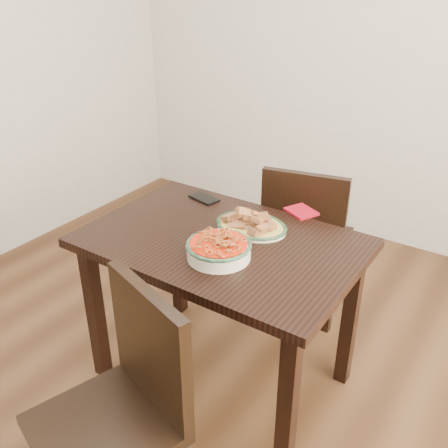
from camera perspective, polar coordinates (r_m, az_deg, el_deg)
The scene contains 9 objects.
floor at distance 2.58m, azimuth -2.55°, elevation -15.47°, with size 3.50×3.50×0.00m, color #3E2513.
wall_back at distance 3.48m, azimuth 15.23°, elevation 19.07°, with size 3.50×0.10×2.60m, color beige.
dining_table at distance 2.11m, azimuth -0.30°, elevation -4.23°, with size 1.13×0.75×0.75m.
chair_far at distance 2.63m, azimuth 9.29°, elevation -1.39°, with size 0.50×0.50×0.89m.
chair_near at distance 1.74m, azimuth -11.24°, elevation -19.21°, with size 0.53×0.53×0.89m.
fish_plate at distance 2.12m, azimuth 3.15°, elevation 0.57°, with size 0.31×0.25×0.11m.
noodle_bowl at distance 1.91m, azimuth -0.60°, elevation -2.70°, with size 0.26×0.26×0.08m.
smartphone at distance 2.41m, azimuth -2.28°, elevation 2.96°, with size 0.15×0.08×0.01m, color black.
napkin at distance 2.30m, azimuth 8.82°, elevation 1.42°, with size 0.13×0.11×0.01m, color maroon.
Camera 1 is at (1.14, -1.50, 1.75)m, focal length 40.00 mm.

